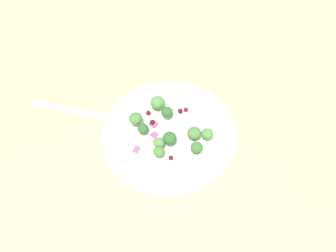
# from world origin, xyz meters

# --- Properties ---
(ground_plane) EXTENTS (1.80, 1.80, 0.02)m
(ground_plane) POSITION_xyz_m (0.00, 0.00, -0.01)
(ground_plane) COLOR tan
(plate) EXTENTS (0.25, 0.25, 0.02)m
(plate) POSITION_xyz_m (0.00, -0.00, 0.01)
(plate) COLOR white
(plate) RESTS_ON ground_plane
(dressing_pool) EXTENTS (0.14, 0.14, 0.00)m
(dressing_pool) POSITION_xyz_m (0.00, -0.00, 0.01)
(dressing_pool) COLOR white
(dressing_pool) RESTS_ON plate
(broccoli_floret_0) EXTENTS (0.02, 0.02, 0.02)m
(broccoli_floret_0) POSITION_xyz_m (0.00, 0.04, 0.03)
(broccoli_floret_0) COLOR #9EC684
(broccoli_floret_0) RESTS_ON plate
(broccoli_floret_1) EXTENTS (0.03, 0.03, 0.03)m
(broccoli_floret_1) POSITION_xyz_m (0.04, -0.04, 0.03)
(broccoli_floret_1) COLOR #ADD18E
(broccoli_floret_1) RESTS_ON plate
(broccoli_floret_2) EXTENTS (0.02, 0.02, 0.02)m
(broccoli_floret_2) POSITION_xyz_m (0.04, 0.03, 0.03)
(broccoli_floret_2) COLOR #9EC684
(broccoli_floret_2) RESTS_ON plate
(broccoli_floret_3) EXTENTS (0.02, 0.02, 0.02)m
(broccoli_floret_3) POSITION_xyz_m (-0.01, 0.06, 0.03)
(broccoli_floret_3) COLOR #9EC684
(broccoli_floret_3) RESTS_ON plate
(broccoli_floret_4) EXTENTS (0.02, 0.02, 0.02)m
(broccoli_floret_4) POSITION_xyz_m (-0.01, 0.02, 0.03)
(broccoli_floret_4) COLOR #ADD18E
(broccoli_floret_4) RESTS_ON plate
(broccoli_floret_5) EXTENTS (0.02, 0.02, 0.02)m
(broccoli_floret_5) POSITION_xyz_m (0.06, 0.02, 0.03)
(broccoli_floret_5) COLOR #9EC684
(broccoli_floret_5) RESTS_ON plate
(broccoli_floret_6) EXTENTS (0.03, 0.03, 0.03)m
(broccoli_floret_6) POSITION_xyz_m (-0.05, -0.01, 0.03)
(broccoli_floret_6) COLOR #9EC684
(broccoli_floret_6) RESTS_ON plate
(broccoli_floret_7) EXTENTS (0.02, 0.02, 0.02)m
(broccoli_floret_7) POSITION_xyz_m (-0.07, -0.02, 0.03)
(broccoli_floret_7) COLOR #8EB77A
(broccoli_floret_7) RESTS_ON plate
(broccoli_floret_8) EXTENTS (0.02, 0.02, 0.02)m
(broccoli_floret_8) POSITION_xyz_m (0.02, -0.03, 0.03)
(broccoli_floret_8) COLOR #9EC684
(broccoli_floret_8) RESTS_ON plate
(broccoli_floret_9) EXTENTS (0.02, 0.02, 0.02)m
(broccoli_floret_9) POSITION_xyz_m (-0.06, 0.02, 0.03)
(broccoli_floret_9) COLOR #8EB77A
(broccoli_floret_9) RESTS_ON plate
(cranberry_0) EXTENTS (0.01, 0.01, 0.01)m
(cranberry_0) POSITION_xyz_m (0.03, 0.00, 0.02)
(cranberry_0) COLOR #4C0A14
(cranberry_0) RESTS_ON plate
(cranberry_1) EXTENTS (0.01, 0.01, 0.01)m
(cranberry_1) POSITION_xyz_m (-0.02, 0.02, 0.02)
(cranberry_1) COLOR maroon
(cranberry_1) RESTS_ON plate
(cranberry_2) EXTENTS (0.01, 0.01, 0.01)m
(cranberry_2) POSITION_xyz_m (0.00, -0.05, 0.02)
(cranberry_2) COLOR #4C0A14
(cranberry_2) RESTS_ON plate
(cranberry_3) EXTENTS (0.01, 0.01, 0.01)m
(cranberry_3) POSITION_xyz_m (0.05, -0.02, 0.02)
(cranberry_3) COLOR maroon
(cranberry_3) RESTS_ON plate
(cranberry_4) EXTENTS (0.01, 0.01, 0.01)m
(cranberry_4) POSITION_xyz_m (0.04, 0.02, 0.02)
(cranberry_4) COLOR maroon
(cranberry_4) RESTS_ON plate
(cranberry_5) EXTENTS (0.01, 0.01, 0.01)m
(cranberry_5) POSITION_xyz_m (-0.01, -0.06, 0.02)
(cranberry_5) COLOR maroon
(cranberry_5) RESTS_ON plate
(cranberry_6) EXTENTS (0.01, 0.01, 0.01)m
(cranberry_6) POSITION_xyz_m (-0.03, 0.05, 0.02)
(cranberry_6) COLOR maroon
(cranberry_6) RESTS_ON plate
(onion_bit_0) EXTENTS (0.01, 0.01, 0.00)m
(onion_bit_0) POSITION_xyz_m (0.02, 0.02, 0.01)
(onion_bit_0) COLOR #934C84
(onion_bit_0) RESTS_ON plate
(onion_bit_1) EXTENTS (0.01, 0.01, 0.00)m
(onion_bit_1) POSITION_xyz_m (0.03, 0.06, 0.02)
(onion_bit_1) COLOR #934C84
(onion_bit_1) RESTS_ON plate
(onion_bit_2) EXTENTS (0.01, 0.01, 0.01)m
(onion_bit_2) POSITION_xyz_m (0.03, 0.00, 0.02)
(onion_bit_2) COLOR #934C84
(onion_bit_2) RESTS_ON plate
(fork) EXTENTS (0.19, 0.06, 0.01)m
(fork) POSITION_xyz_m (0.17, 0.03, 0.00)
(fork) COLOR silver
(fork) RESTS_ON ground_plane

